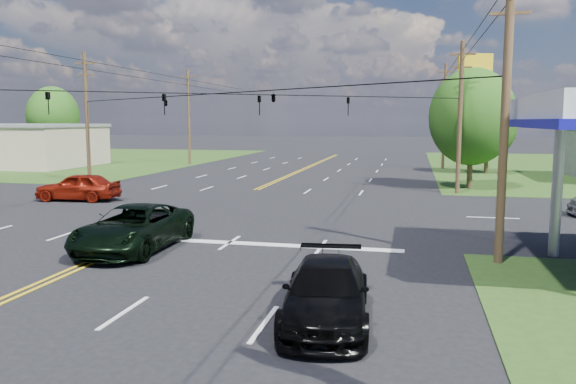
% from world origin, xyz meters
% --- Properties ---
extents(ground, '(280.00, 280.00, 0.00)m').
position_xyz_m(ground, '(0.00, 12.00, 0.00)').
color(ground, black).
rests_on(ground, ground).
extents(grass_nw, '(46.00, 48.00, 0.03)m').
position_xyz_m(grass_nw, '(-35.00, 44.00, 0.00)').
color(grass_nw, '#2A4616').
rests_on(grass_nw, ground).
extents(stop_bar, '(10.00, 0.50, 0.02)m').
position_xyz_m(stop_bar, '(5.00, 4.00, 0.00)').
color(stop_bar, silver).
rests_on(stop_bar, ground).
extents(retail_nw, '(16.00, 11.00, 4.00)m').
position_xyz_m(retail_nw, '(-30.00, 34.00, 2.00)').
color(retail_nw, '#C0A890').
rests_on(retail_nw, ground).
extents(pole_se, '(1.60, 0.28, 9.50)m').
position_xyz_m(pole_se, '(13.00, 3.00, 4.92)').
color(pole_se, '#492F1F').
rests_on(pole_se, ground).
extents(pole_nw, '(1.60, 0.28, 9.50)m').
position_xyz_m(pole_nw, '(-13.00, 21.00, 4.92)').
color(pole_nw, '#492F1F').
rests_on(pole_nw, ground).
extents(pole_ne, '(1.60, 0.28, 9.50)m').
position_xyz_m(pole_ne, '(13.00, 21.00, 4.92)').
color(pole_ne, '#492F1F').
rests_on(pole_ne, ground).
extents(pole_left_far, '(1.60, 0.28, 10.00)m').
position_xyz_m(pole_left_far, '(-13.00, 40.00, 5.17)').
color(pole_left_far, '#492F1F').
rests_on(pole_left_far, ground).
extents(pole_right_far, '(1.60, 0.28, 10.00)m').
position_xyz_m(pole_right_far, '(13.00, 40.00, 5.17)').
color(pole_right_far, '#492F1F').
rests_on(pole_right_far, ground).
extents(span_wire_signals, '(26.00, 18.00, 1.13)m').
position_xyz_m(span_wire_signals, '(0.00, 12.00, 6.00)').
color(span_wire_signals, black).
rests_on(span_wire_signals, ground).
extents(power_lines, '(26.04, 100.00, 0.64)m').
position_xyz_m(power_lines, '(0.00, 10.00, 8.60)').
color(power_lines, black).
rests_on(power_lines, ground).
extents(tree_right_a, '(5.70, 5.70, 8.18)m').
position_xyz_m(tree_right_a, '(14.00, 24.00, 4.87)').
color(tree_right_a, '#492F1F').
rests_on(tree_right_a, ground).
extents(tree_right_b, '(4.94, 4.94, 7.09)m').
position_xyz_m(tree_right_b, '(16.50, 36.00, 4.22)').
color(tree_right_b, '#492F1F').
rests_on(tree_right_b, ground).
extents(tree_far_l, '(6.08, 6.08, 8.72)m').
position_xyz_m(tree_far_l, '(-32.00, 44.00, 5.19)').
color(tree_far_l, '#492F1F').
rests_on(tree_far_l, ground).
extents(pickup_dkgreen, '(2.69, 5.76, 1.59)m').
position_xyz_m(pickup_dkgreen, '(0.50, 2.20, 0.80)').
color(pickup_dkgreen, black).
rests_on(pickup_dkgreen, ground).
extents(suv_black, '(2.38, 4.91, 1.38)m').
position_xyz_m(suv_black, '(8.34, -3.50, 0.69)').
color(suv_black, black).
rests_on(suv_black, ground).
extents(sedan_red, '(4.89, 2.31, 1.62)m').
position_xyz_m(sedan_red, '(-8.74, 13.00, 0.81)').
color(sedan_red, maroon).
rests_on(sedan_red, ground).
extents(polesign_ne, '(2.42, 1.22, 9.20)m').
position_xyz_m(polesign_ne, '(14.20, 25.26, 7.31)').
color(polesign_ne, '#A5A5AA').
rests_on(polesign_ne, ground).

